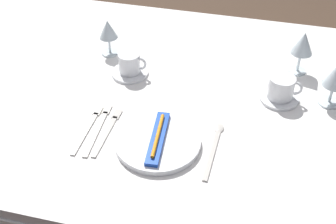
% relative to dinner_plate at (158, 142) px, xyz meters
% --- Properties ---
extents(dining_table, '(1.80, 1.11, 0.74)m').
position_rel_dinner_plate_xyz_m(dining_table, '(-0.02, 0.24, -0.09)').
color(dining_table, white).
rests_on(dining_table, ground).
extents(dinner_plate, '(0.24, 0.24, 0.02)m').
position_rel_dinner_plate_xyz_m(dinner_plate, '(0.00, 0.00, 0.00)').
color(dinner_plate, white).
rests_on(dinner_plate, dining_table).
extents(toothbrush_package, '(0.05, 0.21, 0.02)m').
position_rel_dinner_plate_xyz_m(toothbrush_package, '(0.00, 0.00, 0.02)').
color(toothbrush_package, blue).
rests_on(toothbrush_package, dinner_plate).
extents(fork_outer, '(0.02, 0.21, 0.00)m').
position_rel_dinner_plate_xyz_m(fork_outer, '(-0.15, 0.02, -0.01)').
color(fork_outer, beige).
rests_on(fork_outer, dining_table).
extents(fork_inner, '(0.03, 0.23, 0.00)m').
position_rel_dinner_plate_xyz_m(fork_inner, '(-0.19, 0.02, -0.01)').
color(fork_inner, beige).
rests_on(fork_inner, dining_table).
extents(fork_salad, '(0.02, 0.21, 0.00)m').
position_rel_dinner_plate_xyz_m(fork_salad, '(-0.22, 0.02, -0.01)').
color(fork_salad, beige).
rests_on(fork_salad, dining_table).
extents(spoon_soup, '(0.03, 0.23, 0.01)m').
position_rel_dinner_plate_xyz_m(spoon_soup, '(0.16, 0.04, -0.01)').
color(spoon_soup, beige).
rests_on(spoon_soup, dining_table).
extents(saucer_left, '(0.12, 0.12, 0.01)m').
position_rel_dinner_plate_xyz_m(saucer_left, '(-0.18, 0.31, -0.00)').
color(saucer_left, white).
rests_on(saucer_left, dining_table).
extents(coffee_cup_left, '(0.10, 0.07, 0.07)m').
position_rel_dinner_plate_xyz_m(coffee_cup_left, '(-0.18, 0.31, 0.04)').
color(coffee_cup_left, white).
rests_on(coffee_cup_left, saucer_left).
extents(saucer_right, '(0.13, 0.13, 0.01)m').
position_rel_dinner_plate_xyz_m(saucer_right, '(0.32, 0.29, -0.00)').
color(saucer_right, white).
rests_on(saucer_right, dining_table).
extents(coffee_cup_right, '(0.11, 0.08, 0.07)m').
position_rel_dinner_plate_xyz_m(coffee_cup_right, '(0.32, 0.29, 0.04)').
color(coffee_cup_right, white).
rests_on(coffee_cup_right, saucer_right).
extents(wine_glass_centre, '(0.07, 0.07, 0.15)m').
position_rel_dinner_plate_xyz_m(wine_glass_centre, '(0.37, 0.46, 0.10)').
color(wine_glass_centre, silver).
rests_on(wine_glass_centre, dining_table).
extents(wine_glass_right, '(0.07, 0.07, 0.13)m').
position_rel_dinner_plate_xyz_m(wine_glass_right, '(-0.29, 0.41, 0.08)').
color(wine_glass_right, silver).
rests_on(wine_glass_right, dining_table).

